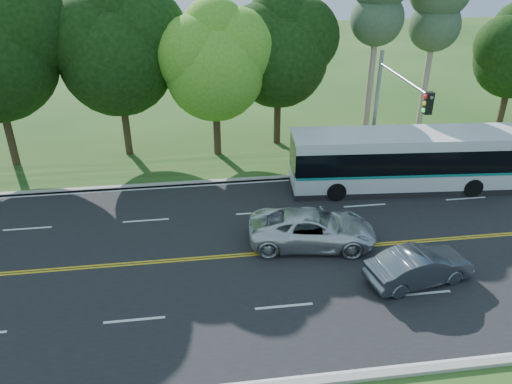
{
  "coord_description": "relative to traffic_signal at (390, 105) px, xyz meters",
  "views": [
    {
      "loc": [
        -3.49,
        -17.72,
        12.56
      ],
      "look_at": [
        -0.81,
        2.0,
        2.0
      ],
      "focal_mm": 35.0,
      "sensor_mm": 36.0,
      "label": 1
    }
  ],
  "objects": [
    {
      "name": "suv",
      "position": [
        -4.98,
        -4.9,
        -3.87
      ],
      "size": [
        5.93,
        3.37,
        1.56
      ],
      "primitive_type": "imported",
      "rotation": [
        0.0,
        0.0,
        1.43
      ],
      "color": "silver",
      "rests_on": "road"
    },
    {
      "name": "grass_verge",
      "position": [
        -6.49,
        3.6,
        -4.62
      ],
      "size": [
        60.0,
        4.0,
        0.1
      ],
      "primitive_type": "cube",
      "color": "#204717",
      "rests_on": "ground"
    },
    {
      "name": "sedan",
      "position": [
        -1.43,
        -8.13,
        -3.94
      ],
      "size": [
        4.51,
        2.34,
        1.42
      ],
      "primitive_type": "imported",
      "rotation": [
        0.0,
        0.0,
        1.77
      ],
      "color": "slate",
      "rests_on": "road"
    },
    {
      "name": "transit_bus",
      "position": [
        1.11,
        -0.23,
        -3.09
      ],
      "size": [
        12.23,
        3.49,
        3.16
      ],
      "rotation": [
        0.0,
        0.0,
        -0.07
      ],
      "color": "silver",
      "rests_on": "road"
    },
    {
      "name": "curb_south",
      "position": [
        -6.49,
        -12.55,
        -4.6
      ],
      "size": [
        60.0,
        0.3,
        0.15
      ],
      "primitive_type": "cube",
      "color": "#A4A094",
      "rests_on": "ground"
    },
    {
      "name": "bougainvillea_hedge",
      "position": [
        0.69,
        2.75,
        -3.95
      ],
      "size": [
        9.5,
        2.25,
        1.5
      ],
      "color": "#A70D1E",
      "rests_on": "ground"
    },
    {
      "name": "curb_north",
      "position": [
        -6.49,
        1.75,
        -4.6
      ],
      "size": [
        60.0,
        0.3,
        0.15
      ],
      "primitive_type": "cube",
      "color": "#A4A094",
      "rests_on": "ground"
    },
    {
      "name": "traffic_signal",
      "position": [
        0.0,
        0.0,
        0.0
      ],
      "size": [
        0.42,
        6.1,
        7.0
      ],
      "color": "gray",
      "rests_on": "ground"
    },
    {
      "name": "road",
      "position": [
        -6.49,
        -5.4,
        -4.66
      ],
      "size": [
        60.0,
        14.0,
        0.02
      ],
      "primitive_type": "cube",
      "color": "black",
      "rests_on": "ground"
    },
    {
      "name": "ground",
      "position": [
        -6.49,
        -5.4,
        -4.67
      ],
      "size": [
        120.0,
        120.0,
        0.0
      ],
      "primitive_type": "plane",
      "color": "#204717",
      "rests_on": "ground"
    },
    {
      "name": "tree_row",
      "position": [
        -11.65,
        6.73,
        2.06
      ],
      "size": [
        44.7,
        9.1,
        13.84
      ],
      "color": "#2F1F14",
      "rests_on": "ground"
    },
    {
      "name": "lane_markings",
      "position": [
        -6.59,
        -5.4,
        -4.65
      ],
      "size": [
        57.6,
        13.82,
        0.0
      ],
      "color": "gold",
      "rests_on": "road"
    }
  ]
}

